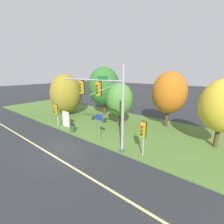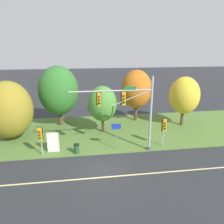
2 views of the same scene
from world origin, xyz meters
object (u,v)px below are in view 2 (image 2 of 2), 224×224
at_px(pedestrian_signal_further_along, 40,136).
at_px(tree_behind_signpost, 102,104).
at_px(trash_bin, 77,149).
at_px(traffic_signal_mast, 130,106).
at_px(tree_nearest_road, 9,110).
at_px(pedestrian_signal_near_kerb, 164,127).
at_px(tree_mid_verge, 136,89).
at_px(tree_tall_centre, 184,96).
at_px(route_sign_post, 116,132).
at_px(info_kiosk, 53,142).
at_px(tree_left_of_mast, 58,91).

bearing_deg(pedestrian_signal_further_along, tree_behind_signpost, 38.90).
height_order(tree_behind_signpost, trash_bin, tree_behind_signpost).
xyz_separation_m(traffic_signal_mast, tree_nearest_road, (-11.96, 4.54, -1.17)).
bearing_deg(traffic_signal_mast, pedestrian_signal_near_kerb, 7.66).
relative_size(pedestrian_signal_near_kerb, tree_mid_verge, 0.44).
bearing_deg(tree_behind_signpost, tree_tall_centre, 4.46).
relative_size(pedestrian_signal_further_along, tree_nearest_road, 0.44).
bearing_deg(tree_behind_signpost, route_sign_post, -79.76).
xyz_separation_m(pedestrian_signal_near_kerb, info_kiosk, (-10.90, 0.46, -1.20)).
height_order(pedestrian_signal_near_kerb, trash_bin, pedestrian_signal_near_kerb).
relative_size(tree_left_of_mast, tree_tall_centre, 1.21).
bearing_deg(tree_mid_verge, pedestrian_signal_further_along, -142.50).
xyz_separation_m(pedestrian_signal_further_along, tree_left_of_mast, (1.09, 8.03, 2.46)).
distance_m(pedestrian_signal_near_kerb, tree_tall_centre, 7.46).
distance_m(tree_tall_centre, info_kiosk, 16.61).
xyz_separation_m(pedestrian_signal_near_kerb, tree_tall_centre, (4.62, 5.59, 1.73)).
distance_m(pedestrian_signal_further_along, tree_nearest_road, 5.85).
height_order(traffic_signal_mast, tree_mid_verge, traffic_signal_mast).
bearing_deg(route_sign_post, tree_tall_centre, 30.11).
xyz_separation_m(traffic_signal_mast, tree_behind_signpost, (-1.98, 5.29, -1.10)).
height_order(traffic_signal_mast, tree_nearest_road, traffic_signal_mast).
bearing_deg(tree_left_of_mast, pedestrian_signal_further_along, -97.74).
height_order(tree_nearest_road, tree_tall_centre, tree_nearest_road).
distance_m(pedestrian_signal_near_kerb, info_kiosk, 10.98).
distance_m(tree_left_of_mast, tree_behind_signpost, 6.04).
relative_size(traffic_signal_mast, tree_nearest_road, 1.20).
height_order(tree_nearest_road, trash_bin, tree_nearest_road).
distance_m(pedestrian_signal_near_kerb, tree_behind_signpost, 7.53).
bearing_deg(traffic_signal_mast, trash_bin, 177.38).
bearing_deg(trash_bin, info_kiosk, 161.90).
xyz_separation_m(pedestrian_signal_further_along, info_kiosk, (0.99, 0.69, -1.07)).
relative_size(tree_behind_signpost, trash_bin, 5.91).
distance_m(tree_left_of_mast, tree_mid_verge, 10.00).
distance_m(traffic_signal_mast, tree_mid_verge, 9.23).
xyz_separation_m(tree_left_of_mast, tree_behind_signpost, (5.13, -3.00, -1.05)).
bearing_deg(pedestrian_signal_further_along, tree_mid_verge, 37.50).
relative_size(pedestrian_signal_near_kerb, tree_left_of_mast, 0.40).
xyz_separation_m(pedestrian_signal_near_kerb, trash_bin, (-8.67, -0.27, -1.67)).
height_order(tree_behind_signpost, tree_mid_verge, tree_mid_verge).
bearing_deg(route_sign_post, tree_behind_signpost, 100.24).
bearing_deg(pedestrian_signal_near_kerb, tree_nearest_road, 165.51).
bearing_deg(tree_tall_centre, tree_nearest_road, -175.63).
xyz_separation_m(pedestrian_signal_further_along, tree_tall_centre, (16.51, 5.82, 1.86)).
distance_m(route_sign_post, info_kiosk, 6.16).
relative_size(route_sign_post, tree_behind_signpost, 0.49).
bearing_deg(tree_nearest_road, route_sign_post, -19.93).
bearing_deg(tree_left_of_mast, tree_mid_verge, 2.71).
bearing_deg(tree_nearest_road, tree_left_of_mast, 37.73).
bearing_deg(trash_bin, pedestrian_signal_near_kerb, 1.77).
xyz_separation_m(tree_behind_signpost, info_kiosk, (-5.24, -4.33, -2.48)).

